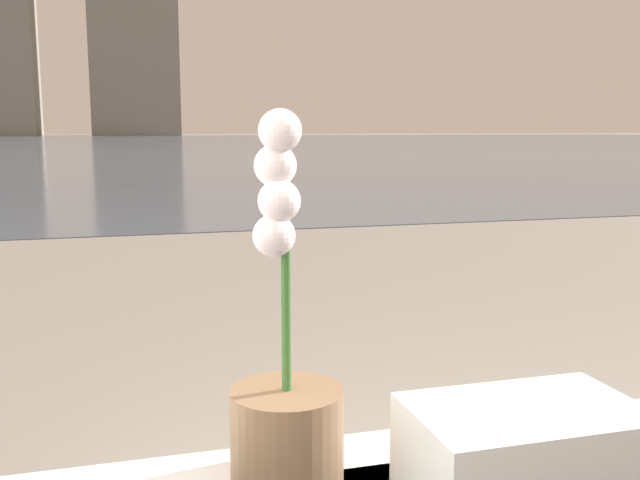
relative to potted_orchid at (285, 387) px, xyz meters
The scene contains 3 objects.
potted_orchid is the anchor object (origin of this frame).
towel_stack 0.30m from the potted_orchid, 29.03° to the right, with size 0.27×0.17×0.12m.
harbor_water 61.15m from the potted_orchid, 89.53° to the left, with size 180.00×110.00×0.01m.
Camera 1 is at (-0.69, 0.03, 1.01)m, focal length 40.00 mm.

